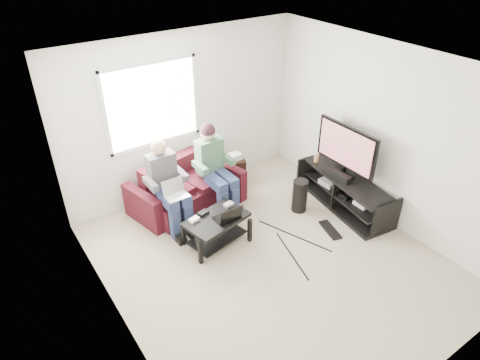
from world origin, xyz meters
name	(u,v)px	position (x,y,z in m)	size (l,w,h in m)	color
floor	(270,260)	(0.00, 0.00, 0.00)	(4.50, 4.50, 0.00)	#BAB091
ceiling	(279,70)	(0.00, 0.00, 2.60)	(4.50, 4.50, 0.00)	white
wall_back	(184,116)	(0.00, 2.25, 1.30)	(4.50, 4.50, 0.00)	silver
wall_front	(445,296)	(0.00, -2.25, 1.30)	(4.50, 4.50, 0.00)	silver
wall_left	(111,240)	(-2.00, 0.00, 1.30)	(4.50, 4.50, 0.00)	silver
wall_right	(385,136)	(2.00, 0.00, 1.30)	(4.50, 4.50, 0.00)	silver
window	(152,105)	(-0.50, 2.23, 1.60)	(1.48, 0.04, 1.28)	white
sofa	(185,190)	(-0.31, 1.77, 0.29)	(1.78, 1.02, 0.76)	#41101B
person_left	(167,182)	(-0.71, 1.51, 0.71)	(0.40, 0.71, 1.31)	navy
person_right	(214,162)	(0.09, 1.53, 0.77)	(0.40, 0.71, 1.35)	navy
laptop_silver	(176,193)	(-0.71, 1.24, 0.68)	(0.32, 0.22, 0.24)	silver
coffee_table	(217,225)	(-0.39, 0.71, 0.32)	(0.95, 0.68, 0.43)	black
laptop_black	(227,211)	(-0.27, 0.63, 0.55)	(0.34, 0.24, 0.24)	black
controller_a	(194,220)	(-0.67, 0.83, 0.45)	(0.14, 0.09, 0.04)	silver
controller_b	(203,213)	(-0.49, 0.89, 0.45)	(0.14, 0.09, 0.04)	black
controller_c	(229,204)	(-0.09, 0.86, 0.45)	(0.14, 0.09, 0.04)	gray
tv_stand	(345,194)	(1.71, 0.31, 0.25)	(0.72, 1.71, 0.55)	black
tv	(346,148)	(1.71, 0.41, 1.01)	(0.12, 1.10, 0.81)	black
soundbar	(337,174)	(1.59, 0.41, 0.60)	(0.12, 0.50, 0.10)	black
drink_cup	(316,158)	(1.66, 0.94, 0.61)	(0.08, 0.08, 0.12)	#AE7F4B
console_white	(365,202)	(1.71, -0.09, 0.32)	(0.30, 0.22, 0.06)	silver
console_grey	(331,181)	(1.71, 0.61, 0.33)	(0.34, 0.26, 0.08)	gray
console_black	(348,191)	(1.71, 0.26, 0.32)	(0.38, 0.30, 0.07)	black
subwoofer	(300,196)	(1.09, 0.65, 0.26)	(0.23, 0.23, 0.53)	black
keyboard_floor	(330,230)	(1.12, -0.01, 0.01)	(0.15, 0.45, 0.03)	black
end_table	(234,170)	(0.70, 1.88, 0.26)	(0.32, 0.32, 0.57)	black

